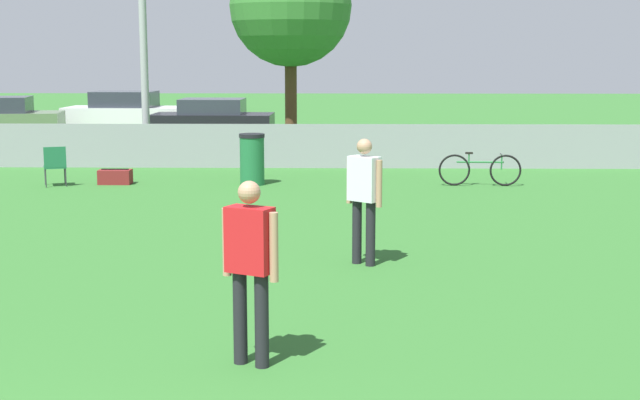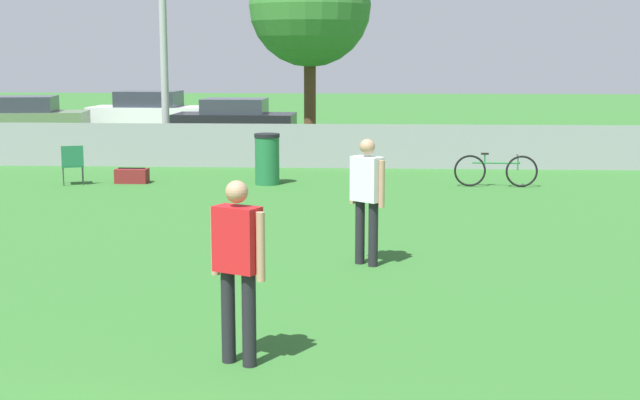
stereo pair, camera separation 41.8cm
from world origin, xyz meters
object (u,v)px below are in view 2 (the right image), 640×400
at_px(player_thrower_red, 238,259).
at_px(bicycle_sideline, 496,170).
at_px(gear_bag_sideline, 132,176).
at_px(parked_car_white, 149,113).
at_px(trash_bin, 267,159).
at_px(player_receiver_white, 367,192).
at_px(tree_near_pole, 310,6).
at_px(folding_chair_sideline, 73,163).
at_px(parked_car_dark, 235,119).
at_px(parked_car_olive, 22,118).

relative_size(player_thrower_red, bicycle_sideline, 0.96).
distance_m(gear_bag_sideline, parked_car_white, 13.03).
bearing_deg(gear_bag_sideline, trash_bin, -0.91).
relative_size(player_receiver_white, trash_bin, 1.54).
height_order(tree_near_pole, player_receiver_white, tree_near_pole).
bearing_deg(player_thrower_red, player_receiver_white, 100.20).
distance_m(folding_chair_sideline, bicycle_sideline, 9.17).
bearing_deg(parked_car_dark, player_thrower_red, -79.83).
bearing_deg(parked_car_white, player_receiver_white, -66.03).
height_order(bicycle_sideline, parked_car_dark, parked_car_dark).
relative_size(bicycle_sideline, parked_car_olive, 0.40).
relative_size(folding_chair_sideline, parked_car_dark, 0.22).
bearing_deg(bicycle_sideline, tree_near_pole, 133.75).
height_order(tree_near_pole, gear_bag_sideline, tree_near_pole).
distance_m(player_thrower_red, parked_car_dark, 21.73).
xyz_separation_m(bicycle_sideline, gear_bag_sideline, (-7.97, 0.11, -0.20)).
xyz_separation_m(player_receiver_white, parked_car_white, (-8.03, 20.17, -0.29)).
bearing_deg(folding_chair_sideline, player_receiver_white, 111.97).
bearing_deg(parked_car_olive, player_receiver_white, -65.25).
distance_m(tree_near_pole, gear_bag_sideline, 7.14).
distance_m(player_receiver_white, folding_chair_sideline, 9.59).
xyz_separation_m(player_thrower_red, gear_bag_sideline, (-4.10, 11.43, -0.84)).
xyz_separation_m(player_thrower_red, trash_bin, (-1.08, 11.38, -0.44)).
relative_size(folding_chair_sideline, bicycle_sideline, 0.49).
relative_size(tree_near_pole, gear_bag_sideline, 8.15).
relative_size(folding_chair_sideline, trash_bin, 0.78).
bearing_deg(parked_car_white, gear_bag_sideline, -75.38).
xyz_separation_m(gear_bag_sideline, parked_car_dark, (0.76, 10.04, 0.51)).
xyz_separation_m(player_thrower_red, bicycle_sideline, (3.86, 11.31, -0.64)).
distance_m(bicycle_sideline, parked_car_dark, 12.46).
bearing_deg(parked_car_dark, trash_bin, -76.01).
relative_size(bicycle_sideline, parked_car_white, 0.42).
height_order(tree_near_pole, bicycle_sideline, tree_near_pole).
bearing_deg(tree_near_pole, parked_car_dark, 118.47).
relative_size(player_receiver_white, gear_bag_sideline, 2.45).
bearing_deg(trash_bin, gear_bag_sideline, 179.09).
xyz_separation_m(gear_bag_sideline, parked_car_olive, (-6.48, 10.12, 0.54)).
height_order(bicycle_sideline, parked_car_olive, parked_car_olive).
height_order(player_thrower_red, gear_bag_sideline, player_thrower_red).
height_order(parked_car_olive, parked_car_white, parked_car_white).
bearing_deg(bicycle_sideline, player_thrower_red, -106.87).
distance_m(parked_car_olive, parked_car_white, 4.52).
bearing_deg(trash_bin, bicycle_sideline, -0.78).
distance_m(player_receiver_white, player_thrower_red, 4.14).
distance_m(folding_chair_sideline, parked_car_olive, 11.74).
xyz_separation_m(bicycle_sideline, parked_car_white, (-10.75, 12.83, 0.36)).
distance_m(tree_near_pole, player_receiver_white, 12.68).
bearing_deg(player_receiver_white, bicycle_sideline, 108.65).
bearing_deg(player_receiver_white, folding_chair_sideline, 171.30).
relative_size(trash_bin, parked_car_white, 0.26).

